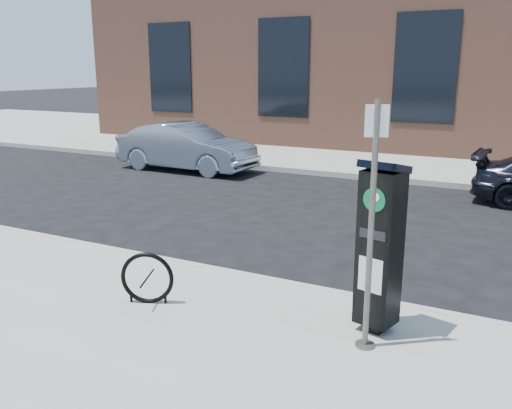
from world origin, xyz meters
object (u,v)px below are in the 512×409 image
Objects in this scene: parking_kiosk at (380,246)px; bike_rack at (147,278)px; car_silver at (186,147)px; sign_pole at (371,231)px.

parking_kiosk is 2.87m from bike_rack.
car_silver reaches higher than bike_rack.
sign_pole is 0.60× the size of car_silver.
sign_pole is 11.43m from car_silver.
bike_rack is at bearing -154.01° from parking_kiosk.
bike_rack is at bearing -147.23° from car_silver.
parking_kiosk is at bearing -133.52° from car_silver.
car_silver is at bearing 113.31° from sign_pole.
parking_kiosk is 0.50m from sign_pole.
sign_pole is 3.85× the size of bike_rack.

